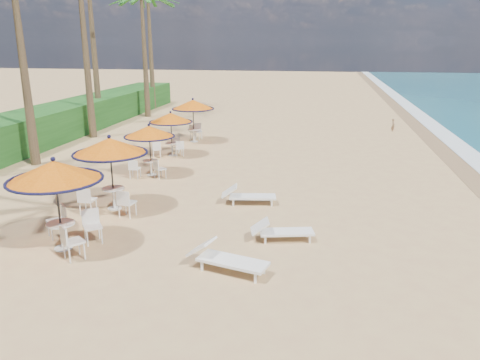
% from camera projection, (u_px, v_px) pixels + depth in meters
% --- Properties ---
extents(ground, '(160.00, 160.00, 0.00)m').
position_uv_depth(ground, '(239.00, 260.00, 12.14)').
color(ground, tan).
rests_on(ground, ground).
extents(wetsand_band, '(1.40, 140.00, 0.02)m').
position_uv_depth(wetsand_band, '(471.00, 173.00, 20.17)').
color(wetsand_band, olive).
rests_on(wetsand_band, ground).
extents(scrub_hedge, '(3.00, 40.00, 1.80)m').
position_uv_depth(scrub_hedge, '(23.00, 132.00, 24.52)').
color(scrub_hedge, '#194716').
rests_on(scrub_hedge, ground).
extents(station_0, '(2.49, 2.49, 2.60)m').
position_uv_depth(station_0, '(58.00, 182.00, 12.31)').
color(station_0, black).
rests_on(station_0, ground).
extents(station_1, '(2.45, 2.45, 2.55)m').
position_uv_depth(station_1, '(109.00, 153.00, 15.24)').
color(station_1, black).
rests_on(station_1, ground).
extents(station_2, '(2.11, 2.11, 2.20)m').
position_uv_depth(station_2, '(149.00, 136.00, 19.33)').
color(station_2, black).
rests_on(station_2, ground).
extents(station_3, '(2.13, 2.13, 2.22)m').
position_uv_depth(station_3, '(171.00, 123.00, 22.79)').
color(station_3, black).
rests_on(station_3, ground).
extents(station_4, '(2.36, 2.36, 2.46)m').
position_uv_depth(station_4, '(193.00, 108.00, 25.99)').
color(station_4, black).
rests_on(station_4, ground).
extents(lounger_near, '(2.14, 1.16, 0.73)m').
position_uv_depth(lounger_near, '(225.00, 258.00, 11.51)').
color(lounger_near, white).
rests_on(lounger_near, ground).
extents(lounger_mid, '(1.87, 0.95, 0.64)m').
position_uv_depth(lounger_mid, '(280.00, 231.00, 13.27)').
color(lounger_mid, white).
rests_on(lounger_mid, ground).
extents(lounger_far, '(1.94, 0.86, 0.67)m').
position_uv_depth(lounger_far, '(247.00, 195.00, 16.27)').
color(lounger_far, white).
rests_on(lounger_far, ground).
extents(palm_6, '(5.00, 5.00, 8.90)m').
position_uv_depth(palm_6, '(142.00, 2.00, 33.04)').
color(palm_6, brown).
rests_on(palm_6, ground).
extents(palm_7, '(5.00, 5.00, 9.32)m').
position_uv_depth(palm_7, '(148.00, 1.00, 37.15)').
color(palm_7, brown).
rests_on(palm_7, ground).
extents(person, '(0.24, 0.34, 0.87)m').
position_uv_depth(person, '(393.00, 125.00, 29.26)').
color(person, '#866244').
rests_on(person, ground).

